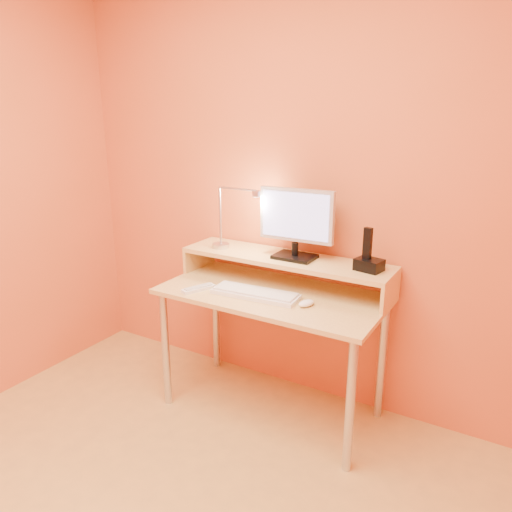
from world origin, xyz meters
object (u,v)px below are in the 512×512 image
Objects in this scene: mouse at (306,303)px; lamp_base at (221,246)px; keyboard at (255,294)px; monitor_panel at (297,215)px; phone_dock at (369,265)px; remote_control at (198,289)px.

lamp_base is at bearing -176.91° from mouse.
monitor_panel is at bearing 62.91° from keyboard.
mouse reaches higher than keyboard.
remote_control is (-0.83, -0.33, -0.18)m from phone_dock.
monitor_panel is 0.66m from remote_control.
phone_dock is 0.60m from keyboard.
lamp_base is 0.21× the size of keyboard.
keyboard is (0.36, -0.21, -0.16)m from lamp_base.
lamp_base is 0.45m from keyboard.
lamp_base is 1.07× the size of mouse.
keyboard is 0.32m from remote_control.
lamp_base is at bearing -177.56° from monitor_panel.
monitor_panel is at bearing -170.23° from phone_dock.
lamp_base is 0.88m from phone_dock.
remote_control is at bearing -168.71° from keyboard.
monitor_panel reaches higher than keyboard.
mouse is (0.65, -0.20, -0.16)m from lamp_base.
monitor_panel is 4.43× the size of mouse.
monitor_panel reaches higher than lamp_base.
keyboard is 0.29m from mouse.
mouse is at bearing -1.96° from keyboard.
mouse is (0.18, -0.24, -0.38)m from monitor_panel.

